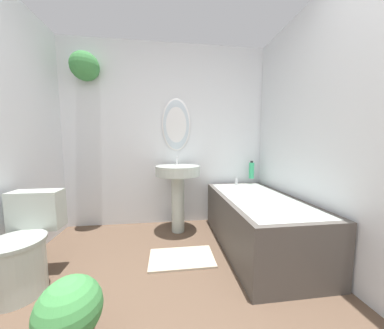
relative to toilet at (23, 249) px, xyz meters
The scene contains 8 objects.
wall_back 1.80m from the toilet, 48.88° to the left, with size 2.77×0.33×2.40m.
wall_right 2.59m from the toilet, ahead, with size 0.06×2.51×2.40m.
toilet is the anchor object (origin of this frame).
pedestal_sink 1.48m from the toilet, 34.25° to the left, with size 0.54×0.54×0.92m.
bathtub 2.04m from the toilet, ahead, with size 0.75×1.45×0.62m.
shampoo_bottle 2.48m from the toilet, 24.21° to the left, with size 0.07×0.07×0.24m.
potted_plant 0.85m from the toilet, 44.85° to the right, with size 0.30×0.30×0.44m.
bath_mat 1.25m from the toilet, ahead, with size 0.60×0.36×0.02m.
Camera 1 is at (0.00, -0.25, 1.07)m, focal length 18.00 mm.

